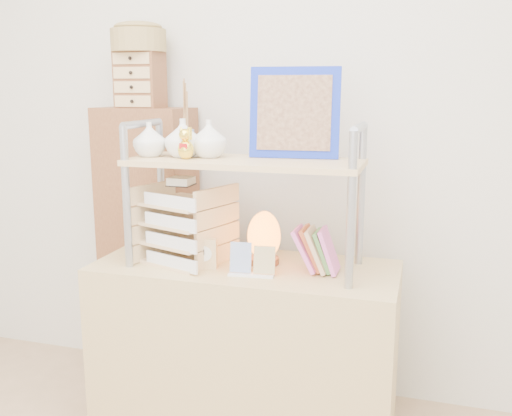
{
  "coord_description": "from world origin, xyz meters",
  "views": [
    {
      "loc": [
        0.67,
        -0.86,
        1.44
      ],
      "look_at": [
        0.05,
        1.2,
        0.98
      ],
      "focal_mm": 40.0,
      "sensor_mm": 36.0,
      "label": 1
    }
  ],
  "objects_px": {
    "cabinet": "(149,247)",
    "salt_lamp": "(264,237)",
    "letter_tray": "(183,229)",
    "desk": "(245,352)"
  },
  "relations": [
    {
      "from": "cabinet",
      "to": "salt_lamp",
      "type": "height_order",
      "value": "cabinet"
    },
    {
      "from": "letter_tray",
      "to": "salt_lamp",
      "type": "height_order",
      "value": "letter_tray"
    },
    {
      "from": "cabinet",
      "to": "salt_lamp",
      "type": "xyz_separation_m",
      "value": [
        0.68,
        -0.33,
        0.18
      ]
    },
    {
      "from": "desk",
      "to": "letter_tray",
      "type": "distance_m",
      "value": 0.57
    },
    {
      "from": "cabinet",
      "to": "letter_tray",
      "type": "relative_size",
      "value": 3.82
    },
    {
      "from": "letter_tray",
      "to": "salt_lamp",
      "type": "relative_size",
      "value": 1.65
    },
    {
      "from": "desk",
      "to": "salt_lamp",
      "type": "relative_size",
      "value": 5.61
    },
    {
      "from": "cabinet",
      "to": "salt_lamp",
      "type": "relative_size",
      "value": 6.31
    },
    {
      "from": "letter_tray",
      "to": "salt_lamp",
      "type": "bearing_deg",
      "value": 12.45
    },
    {
      "from": "desk",
      "to": "letter_tray",
      "type": "bearing_deg",
      "value": -173.02
    }
  ]
}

